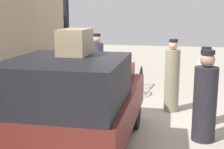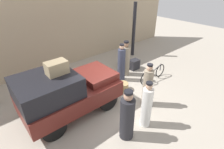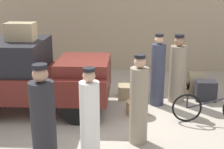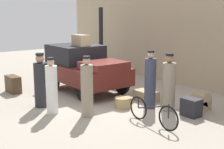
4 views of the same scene
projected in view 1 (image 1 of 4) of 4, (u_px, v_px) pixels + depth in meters
ground_plane at (119, 118)px, 7.00m from camera, size 30.00×30.00×0.00m
canopy_pillar_right at (67, 34)px, 10.92m from camera, size 0.19×0.19×3.11m
truck at (79, 98)px, 5.24m from camera, size 3.34×1.80×1.68m
bicycle at (139, 81)px, 9.21m from camera, size 1.74×0.04×0.69m
wicker_basket at (118, 101)px, 7.75m from camera, size 0.49×0.49×0.32m
porter_standing_middle at (97, 70)px, 8.24m from camera, size 0.35×0.35×1.78m
porter_lifting_near_truck at (93, 68)px, 8.79m from camera, size 0.40×0.40×1.73m
porter_carrying_trunk at (204, 90)px, 6.44m from camera, size 0.34×0.34×1.65m
porter_with_bicycle at (172, 78)px, 7.36m from camera, size 0.34×0.34×1.72m
conductor_in_dark_uniform at (205, 100)px, 5.67m from camera, size 0.43×0.43×1.68m
trunk_umber_medium at (75, 80)px, 9.66m from camera, size 0.42×0.53×0.58m
trunk_wicker_pale at (74, 99)px, 7.88m from camera, size 0.76×0.53×0.35m
suitcase_small_leather at (96, 80)px, 9.66m from camera, size 0.51×0.39×0.52m
trunk_on_truck_roof at (75, 42)px, 4.89m from camera, size 0.64×0.43×0.41m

